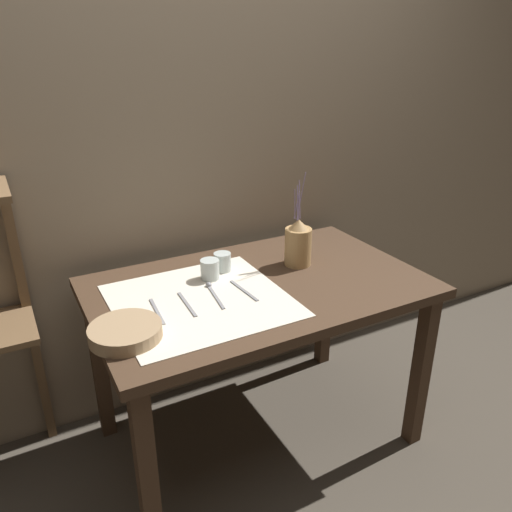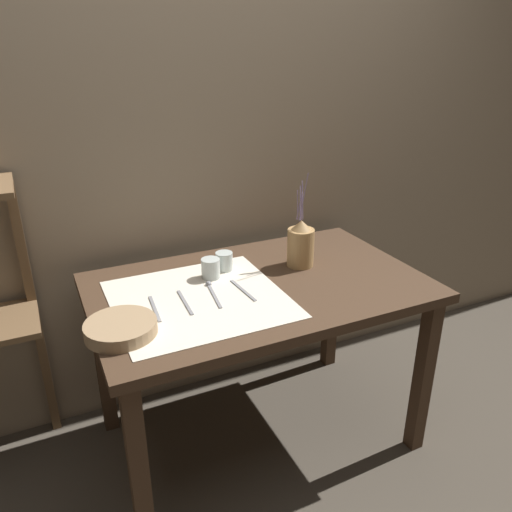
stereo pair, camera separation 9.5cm
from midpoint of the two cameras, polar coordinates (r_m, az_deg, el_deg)
The scene contains 12 objects.
ground_plane at distance 2.42m, azimuth -0.92°, elevation -19.74°, with size 12.00×12.00×0.00m, color #473F35.
stone_wall_back at distance 2.29m, azimuth -7.22°, elevation 11.69°, with size 7.00×0.06×2.40m.
wooden_table at distance 2.02m, azimuth -1.04°, elevation -5.58°, with size 1.31×0.82×0.77m.
linen_cloth at distance 1.87m, azimuth -7.82°, elevation -5.06°, with size 0.62×0.60×0.00m.
pitcher_with_flowers at distance 2.11m, azimuth 3.56°, elevation 1.39°, with size 0.11×0.11×0.41m.
wooden_bowl at distance 1.68m, azimuth -16.28°, elevation -8.37°, with size 0.24×0.24×0.05m.
glass_tumbler_near at distance 2.01m, azimuth -6.65°, elevation -1.54°, with size 0.08×0.08×0.08m.
glass_tumbler_far at distance 2.08m, azimuth -5.16°, elevation -0.69°, with size 0.07×0.07×0.08m.
fork_outer at distance 1.81m, azimuth -12.73°, elevation -6.19°, with size 0.03×0.20×0.00m.
knife_center at distance 1.84m, azimuth -9.36°, elevation -5.46°, with size 0.02×0.20×0.00m.
spoon_inner at distance 1.93m, azimuth -6.52°, elevation -3.87°, with size 0.04×0.21×0.02m.
fork_inner at distance 1.91m, azimuth -2.81°, elevation -3.98°, with size 0.03×0.20×0.00m.
Camera 1 is at (-0.85, -1.56, 1.65)m, focal length 35.00 mm.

